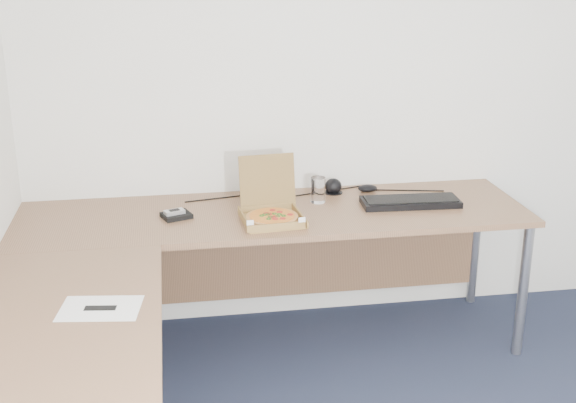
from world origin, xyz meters
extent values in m
cube|color=brown|center=(-0.50, 1.40, 0.71)|extent=(2.50, 0.70, 0.03)
cube|color=brown|center=(-1.40, 0.30, 0.71)|extent=(0.70, 1.50, 0.03)
cylinder|color=gray|center=(0.70, 1.70, 0.35)|extent=(0.05, 0.05, 0.70)
cube|color=olive|center=(-0.53, 1.26, 0.73)|extent=(0.27, 0.27, 0.01)
cube|color=olive|center=(-0.53, 1.42, 0.87)|extent=(0.27, 0.05, 0.27)
cylinder|color=#DB944E|center=(-0.53, 1.26, 0.75)|extent=(0.25, 0.25, 0.02)
cylinder|color=#CD4016|center=(-0.53, 1.26, 0.76)|extent=(0.21, 0.21, 0.00)
cylinder|color=silver|center=(-0.26, 1.51, 0.80)|extent=(0.07, 0.07, 0.13)
cube|color=black|center=(0.19, 1.39, 0.75)|extent=(0.50, 0.20, 0.03)
ellipsoid|color=black|center=(0.03, 1.63, 0.75)|extent=(0.11, 0.07, 0.04)
cube|color=black|center=(-0.98, 1.39, 0.74)|extent=(0.16, 0.15, 0.02)
cube|color=#B2B5BA|center=(-0.98, 1.39, 0.76)|extent=(0.11, 0.08, 0.02)
cube|color=white|center=(-1.27, 0.48, 0.73)|extent=(0.31, 0.24, 0.00)
ellipsoid|color=black|center=(-0.15, 1.64, 0.77)|extent=(0.10, 0.10, 0.08)
camera|label=1|loc=(-0.99, -2.03, 1.97)|focal=46.68mm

